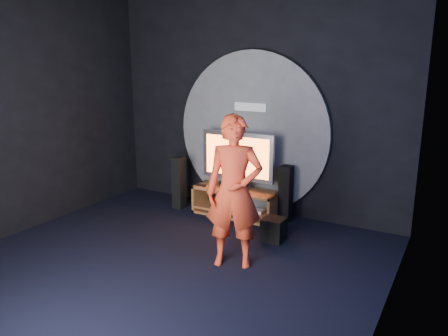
# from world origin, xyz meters

# --- Properties ---
(floor) EXTENTS (5.00, 5.00, 0.00)m
(floor) POSITION_xyz_m (0.00, 0.00, 0.00)
(floor) COLOR black
(floor) RESTS_ON ground
(back_wall) EXTENTS (5.00, 0.04, 3.50)m
(back_wall) POSITION_xyz_m (0.00, 2.50, 1.75)
(back_wall) COLOR black
(back_wall) RESTS_ON ground
(left_wall) EXTENTS (0.04, 5.00, 3.50)m
(left_wall) POSITION_xyz_m (-2.50, 0.00, 1.75)
(left_wall) COLOR black
(left_wall) RESTS_ON ground
(right_wall) EXTENTS (0.04, 5.00, 3.50)m
(right_wall) POSITION_xyz_m (2.50, 0.00, 1.75)
(right_wall) COLOR black
(right_wall) RESTS_ON ground
(wall_disc_panel) EXTENTS (2.60, 0.11, 2.60)m
(wall_disc_panel) POSITION_xyz_m (0.00, 2.44, 1.30)
(wall_disc_panel) COLOR #515156
(wall_disc_panel) RESTS_ON ground
(media_console) EXTENTS (1.38, 0.45, 0.45)m
(media_console) POSITION_xyz_m (-0.07, 2.05, 0.20)
(media_console) COLOR #9F6631
(media_console) RESTS_ON ground
(tv) EXTENTS (1.23, 0.22, 0.90)m
(tv) POSITION_xyz_m (-0.08, 2.12, 0.94)
(tv) COLOR #AAAAB1
(tv) RESTS_ON media_console
(center_speaker) EXTENTS (0.40, 0.15, 0.15)m
(center_speaker) POSITION_xyz_m (-0.08, 1.96, 0.53)
(center_speaker) COLOR black
(center_speaker) RESTS_ON media_console
(remote) EXTENTS (0.18, 0.05, 0.02)m
(remote) POSITION_xyz_m (-0.66, 1.93, 0.46)
(remote) COLOR black
(remote) RESTS_ON media_console
(tower_speaker_left) EXTENTS (0.18, 0.20, 0.88)m
(tower_speaker_left) POSITION_xyz_m (-1.10, 1.94, 0.44)
(tower_speaker_left) COLOR black
(tower_speaker_left) RESTS_ON ground
(tower_speaker_right) EXTENTS (0.18, 0.20, 0.88)m
(tower_speaker_right) POSITION_xyz_m (0.70, 2.24, 0.44)
(tower_speaker_right) COLOR black
(tower_speaker_right) RESTS_ON ground
(subwoofer) EXTENTS (0.29, 0.29, 0.32)m
(subwoofer) POSITION_xyz_m (0.86, 1.43, 0.16)
(subwoofer) COLOR black
(subwoofer) RESTS_ON ground
(player) EXTENTS (0.79, 0.65, 1.84)m
(player) POSITION_xyz_m (0.71, 0.53, 0.92)
(player) COLOR red
(player) RESTS_ON ground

